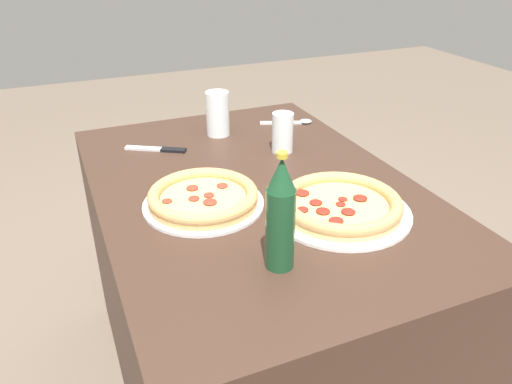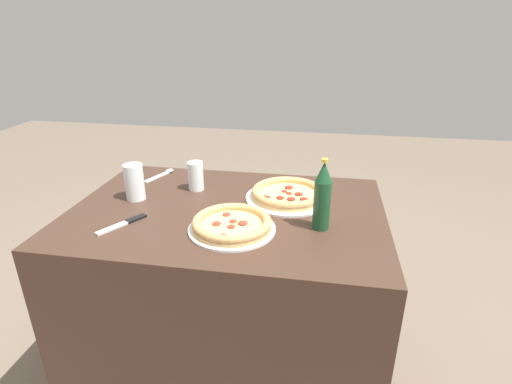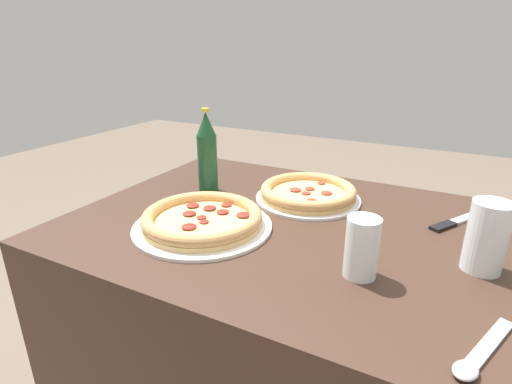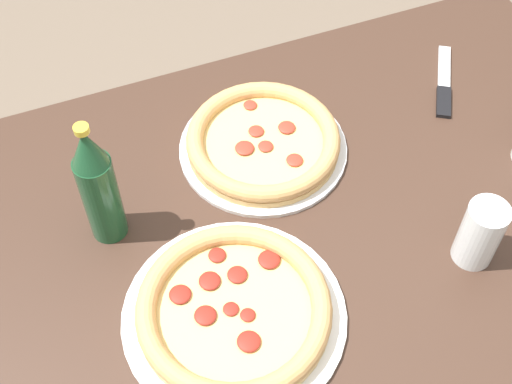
# 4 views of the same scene
# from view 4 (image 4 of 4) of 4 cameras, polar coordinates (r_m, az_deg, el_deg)

# --- Properties ---
(ground_plane) EXTENTS (8.00, 8.00, 0.00)m
(ground_plane) POSITION_cam_4_polar(r_m,az_deg,el_deg) (1.80, 3.91, -14.99)
(ground_plane) COLOR #6B5B4C
(table) EXTENTS (1.14, 0.79, 0.73)m
(table) POSITION_cam_4_polar(r_m,az_deg,el_deg) (1.47, 4.70, -9.65)
(table) COLOR #3D281E
(table) RESTS_ON ground_plane
(pizza_veggie) EXTENTS (0.29, 0.29, 0.04)m
(pizza_veggie) POSITION_cam_4_polar(r_m,az_deg,el_deg) (1.21, 0.58, 4.01)
(pizza_veggie) COLOR silver
(pizza_veggie) RESTS_ON table
(pizza_margherita) EXTENTS (0.33, 0.33, 0.04)m
(pizza_margherita) POSITION_cam_4_polar(r_m,az_deg,el_deg) (1.03, -1.78, -9.48)
(pizza_margherita) COLOR white
(pizza_margherita) RESTS_ON table
(glass_mango_juice) EXTENTS (0.06, 0.06, 0.12)m
(glass_mango_juice) POSITION_cam_4_polar(r_m,az_deg,el_deg) (1.11, 17.42, -3.37)
(glass_mango_juice) COLOR white
(glass_mango_juice) RESTS_ON table
(beer_bottle) EXTENTS (0.06, 0.06, 0.24)m
(beer_bottle) POSITION_cam_4_polar(r_m,az_deg,el_deg) (1.06, -12.54, 0.51)
(beer_bottle) COLOR #194728
(beer_bottle) RESTS_ON table
(knife) EXTENTS (0.12, 0.17, 0.01)m
(knife) POSITION_cam_4_polar(r_m,az_deg,el_deg) (1.37, 14.80, 8.33)
(knife) COLOR black
(knife) RESTS_ON table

